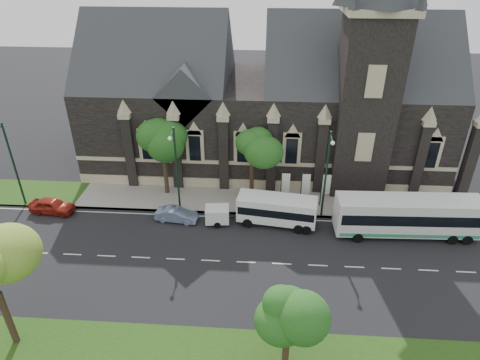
# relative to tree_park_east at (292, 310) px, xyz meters

# --- Properties ---
(ground) EXTENTS (160.00, 160.00, 0.00)m
(ground) POSITION_rel_tree_park_east_xyz_m (-6.18, 9.32, -4.62)
(ground) COLOR black
(ground) RESTS_ON ground
(sidewalk) EXTENTS (80.00, 5.00, 0.15)m
(sidewalk) POSITION_rel_tree_park_east_xyz_m (-6.18, 18.82, -4.54)
(sidewalk) COLOR gray
(sidewalk) RESTS_ON ground
(museum) EXTENTS (40.00, 17.70, 29.90)m
(museum) POSITION_rel_tree_park_east_xyz_m (-1.06, 28.10, 3.55)
(museum) COLOR black
(museum) RESTS_ON ground
(tree_park_east) EXTENTS (3.40, 3.40, 6.28)m
(tree_park_east) POSITION_rel_tree_park_east_xyz_m (0.00, 0.00, 0.00)
(tree_park_east) COLOR black
(tree_park_east) RESTS_ON ground
(tree_walk_right) EXTENTS (4.08, 4.08, 7.80)m
(tree_walk_right) POSITION_rel_tree_park_east_xyz_m (-2.96, 20.04, 1.20)
(tree_walk_right) COLOR black
(tree_walk_right) RESTS_ON ground
(tree_walk_left) EXTENTS (3.91, 3.91, 7.64)m
(tree_walk_left) POSITION_rel_tree_park_east_xyz_m (-11.97, 20.03, 1.12)
(tree_walk_left) COLOR black
(tree_walk_left) RESTS_ON ground
(street_lamp_near) EXTENTS (0.36, 1.88, 9.00)m
(street_lamp_near) POSITION_rel_tree_park_east_xyz_m (3.82, 16.42, 0.49)
(street_lamp_near) COLOR black
(street_lamp_near) RESTS_ON ground
(street_lamp_mid) EXTENTS (0.36, 1.88, 9.00)m
(street_lamp_mid) POSITION_rel_tree_park_east_xyz_m (-10.18, 16.42, 0.49)
(street_lamp_mid) COLOR black
(street_lamp_mid) RESTS_ON ground
(street_lamp_far) EXTENTS (0.36, 1.88, 9.00)m
(street_lamp_far) POSITION_rel_tree_park_east_xyz_m (-26.18, 16.42, 0.49)
(street_lamp_far) COLOR black
(street_lamp_far) RESTS_ON ground
(banner_flag_left) EXTENTS (0.90, 0.10, 4.00)m
(banner_flag_left) POSITION_rel_tree_park_east_xyz_m (0.11, 18.32, -2.24)
(banner_flag_left) COLOR black
(banner_flag_left) RESTS_ON ground
(banner_flag_center) EXTENTS (0.90, 0.10, 4.00)m
(banner_flag_center) POSITION_rel_tree_park_east_xyz_m (2.11, 18.32, -2.24)
(banner_flag_center) COLOR black
(banner_flag_center) RESTS_ON ground
(banner_flag_right) EXTENTS (0.90, 0.10, 4.00)m
(banner_flag_right) POSITION_rel_tree_park_east_xyz_m (4.11, 18.32, -2.24)
(banner_flag_right) COLOR black
(banner_flag_right) RESTS_ON ground
(tour_coach) EXTENTS (12.92, 3.31, 3.74)m
(tour_coach) POSITION_rel_tree_park_east_xyz_m (11.11, 14.22, -2.58)
(tour_coach) COLOR silver
(tour_coach) RESTS_ON ground
(shuttle_bus) EXTENTS (7.59, 3.43, 2.84)m
(shuttle_bus) POSITION_rel_tree_park_east_xyz_m (-0.59, 15.12, -2.98)
(shuttle_bus) COLOR white
(shuttle_bus) RESTS_ON ground
(box_trailer) EXTENTS (3.28, 1.93, 1.71)m
(box_trailer) POSITION_rel_tree_park_east_xyz_m (-6.22, 14.81, -3.65)
(box_trailer) COLOR silver
(box_trailer) RESTS_ON ground
(sedan) EXTENTS (4.17, 1.85, 1.33)m
(sedan) POSITION_rel_tree_park_east_xyz_m (-10.18, 14.94, -3.95)
(sedan) COLOR #7F91B7
(sedan) RESTS_ON ground
(car_far_red) EXTENTS (4.59, 2.21, 1.51)m
(car_far_red) POSITION_rel_tree_park_east_xyz_m (-22.75, 15.52, -3.86)
(car_far_red) COLOR maroon
(car_far_red) RESTS_ON ground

